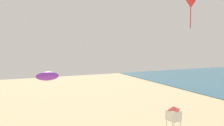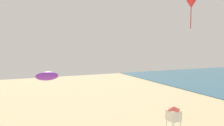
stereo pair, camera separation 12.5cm
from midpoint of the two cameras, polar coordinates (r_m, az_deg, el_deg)
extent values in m
cylinder|color=white|center=(24.32, 12.93, -14.28)|extent=(0.10, 0.10, 1.20)
cylinder|color=white|center=(24.85, 14.64, -13.90)|extent=(0.10, 0.10, 1.20)
cube|color=white|center=(23.91, 14.53, -11.88)|extent=(1.10, 1.10, 1.00)
pyramid|color=#D14C3D|center=(23.73, 14.56, -10.32)|extent=(1.10, 1.10, 0.35)
cone|color=red|center=(27.85, 18.37, 13.44)|extent=(1.48, 1.48, 1.21)
cylinder|color=maroon|center=(27.64, 18.28, 9.98)|extent=(0.08, 0.08, 2.16)
ellipsoid|color=purple|center=(17.30, -14.90, -3.02)|extent=(1.57, 0.44, 0.61)
camera|label=1|loc=(0.06, -89.84, 0.01)|focal=38.65mm
camera|label=2|loc=(0.06, 90.16, -0.01)|focal=38.65mm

